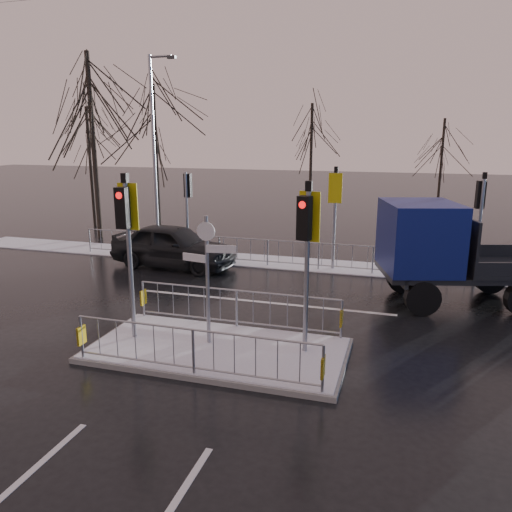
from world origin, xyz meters
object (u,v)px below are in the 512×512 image
(traffic_island, at_px, (217,337))
(car_far_lane, at_px, (173,246))
(street_lamp_left, at_px, (155,147))
(flatbed_truck, at_px, (450,251))

(traffic_island, height_order, car_far_lane, traffic_island)
(car_far_lane, bearing_deg, street_lamp_left, 42.47)
(flatbed_truck, height_order, street_lamp_left, street_lamp_left)
(traffic_island, bearing_deg, street_lamp_left, 124.07)
(traffic_island, xyz_separation_m, flatbed_truck, (5.38, 5.33, 1.25))
(car_far_lane, xyz_separation_m, flatbed_truck, (9.82, -1.52, 0.80))
(street_lamp_left, bearing_deg, car_far_lane, -53.10)
(car_far_lane, distance_m, street_lamp_left, 4.92)
(traffic_island, distance_m, car_far_lane, 8.18)
(car_far_lane, bearing_deg, traffic_island, -141.50)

